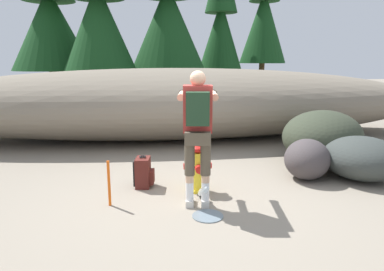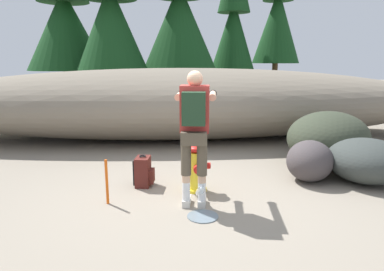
% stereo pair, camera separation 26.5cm
% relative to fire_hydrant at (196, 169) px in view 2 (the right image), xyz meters
% --- Properties ---
extents(ground_plane, '(56.00, 56.00, 0.04)m').
position_rel_fire_hydrant_xyz_m(ground_plane, '(-0.07, -0.25, -0.35)').
color(ground_plane, gray).
extents(dirt_embankment, '(12.87, 3.20, 1.66)m').
position_rel_fire_hydrant_xyz_m(dirt_embankment, '(-0.07, 3.62, 0.50)').
color(dirt_embankment, '#756B5B').
rests_on(dirt_embankment, ground_plane).
extents(fire_hydrant, '(0.40, 0.35, 0.72)m').
position_rel_fire_hydrant_xyz_m(fire_hydrant, '(0.00, 0.00, 0.00)').
color(fire_hydrant, yellow).
rests_on(fire_hydrant, ground_plane).
extents(hydrant_water_jet, '(0.38, 0.92, 0.46)m').
position_rel_fire_hydrant_xyz_m(hydrant_water_jet, '(0.00, -0.57, -0.18)').
color(hydrant_water_jet, silver).
rests_on(hydrant_water_jet, ground_plane).
extents(utility_worker, '(0.62, 1.02, 1.72)m').
position_rel_fire_hydrant_xyz_m(utility_worker, '(-0.07, -0.44, 0.76)').
color(utility_worker, beige).
rests_on(utility_worker, ground_plane).
extents(spare_backpack, '(0.32, 0.32, 0.47)m').
position_rel_fire_hydrant_xyz_m(spare_backpack, '(-0.77, 0.27, -0.11)').
color(spare_backpack, '#511E19').
rests_on(spare_backpack, ground_plane).
extents(boulder_large, '(2.09, 2.03, 0.96)m').
position_rel_fire_hydrant_xyz_m(boulder_large, '(2.48, 1.17, 0.15)').
color(boulder_large, '#333A2B').
rests_on(boulder_large, ground_plane).
extents(boulder_mid, '(1.65, 1.66, 0.68)m').
position_rel_fire_hydrant_xyz_m(boulder_mid, '(2.63, 0.18, 0.01)').
color(boulder_mid, '#353B38').
rests_on(boulder_mid, ground_plane).
extents(boulder_small, '(1.02, 1.07, 0.63)m').
position_rel_fire_hydrant_xyz_m(boulder_small, '(1.79, 0.31, -0.01)').
color(boulder_small, '#413B3C').
rests_on(boulder_small, ground_plane).
extents(pine_tree_far_left, '(2.92, 2.92, 6.43)m').
position_rel_fire_hydrant_xyz_m(pine_tree_far_left, '(-4.14, 9.27, 3.19)').
color(pine_tree_far_left, '#47331E').
rests_on(pine_tree_far_left, ground_plane).
extents(pine_tree_left, '(2.74, 2.74, 6.52)m').
position_rel_fire_hydrant_xyz_m(pine_tree_left, '(-2.20, 7.64, 3.02)').
color(pine_tree_left, '#47331E').
rests_on(pine_tree_left, ground_plane).
extents(pine_tree_center, '(2.71, 2.71, 6.53)m').
position_rel_fire_hydrant_xyz_m(pine_tree_center, '(0.13, 8.33, 3.24)').
color(pine_tree_center, '#47331E').
rests_on(pine_tree_center, ground_plane).
extents(pine_tree_right, '(2.01, 2.01, 6.33)m').
position_rel_fire_hydrant_xyz_m(pine_tree_right, '(2.34, 9.65, 2.91)').
color(pine_tree_right, '#47331E').
rests_on(pine_tree_right, ground_plane).
extents(pine_tree_far_right, '(1.93, 1.93, 6.68)m').
position_rel_fire_hydrant_xyz_m(pine_tree_far_right, '(4.20, 9.90, 3.44)').
color(pine_tree_far_right, '#47331E').
rests_on(pine_tree_far_right, ground_plane).
extents(survey_stake, '(0.04, 0.04, 0.60)m').
position_rel_fire_hydrant_xyz_m(survey_stake, '(-1.20, -0.37, -0.03)').
color(survey_stake, '#E55914').
rests_on(survey_stake, ground_plane).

